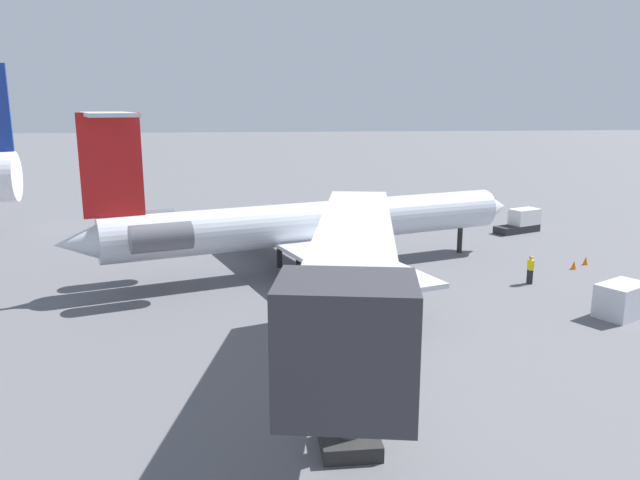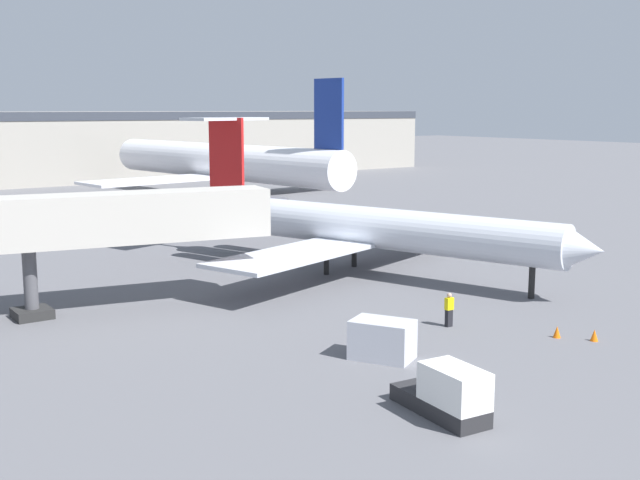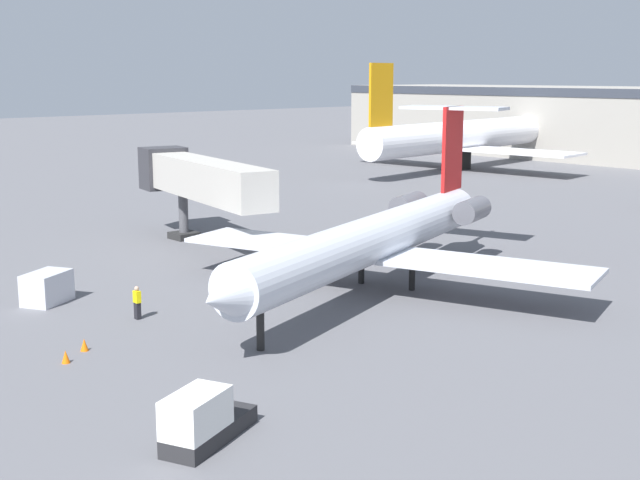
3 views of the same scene
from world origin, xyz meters
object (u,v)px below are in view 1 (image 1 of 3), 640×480
at_px(cargo_container_uld, 622,300).
at_px(traffic_cone_mid, 586,261).
at_px(baggage_tug_trailing, 521,222).
at_px(regional_jet, 303,222).
at_px(ground_crew_marshaller, 530,270).
at_px(jet_bridge, 353,274).
at_px(traffic_cone_near, 574,265).

bearing_deg(cargo_container_uld, traffic_cone_mid, -20.64).
bearing_deg(baggage_tug_trailing, regional_jet, 118.21).
height_order(baggage_tug_trailing, cargo_container_uld, baggage_tug_trailing).
height_order(ground_crew_marshaller, baggage_tug_trailing, baggage_tug_trailing).
bearing_deg(jet_bridge, traffic_cone_near, -46.37).
bearing_deg(regional_jet, cargo_container_uld, -123.69).
bearing_deg(baggage_tug_trailing, jet_bridge, 146.02).
relative_size(jet_bridge, baggage_tug_trailing, 4.19).
distance_m(jet_bridge, traffic_cone_mid, 25.76).
relative_size(jet_bridge, traffic_cone_mid, 32.22).
relative_size(ground_crew_marshaller, traffic_cone_near, 3.07).
xyz_separation_m(jet_bridge, cargo_container_uld, (7.70, -14.88, -3.98)).
relative_size(regional_jet, ground_crew_marshaller, 17.46).
height_order(cargo_container_uld, traffic_cone_mid, cargo_container_uld).
xyz_separation_m(ground_crew_marshaller, cargo_container_uld, (-5.90, -2.00, -0.02)).
xyz_separation_m(regional_jet, ground_crew_marshaller, (-4.13, -13.03, -2.32)).
xyz_separation_m(ground_crew_marshaller, baggage_tug_trailing, (14.30, -5.93, -0.02)).
xyz_separation_m(regional_jet, baggage_tug_trailing, (10.17, -18.96, -2.34)).
bearing_deg(regional_jet, jet_bridge, -179.50).
bearing_deg(cargo_container_uld, ground_crew_marshaller, 18.77).
bearing_deg(baggage_tug_trailing, traffic_cone_near, 171.92).
relative_size(jet_bridge, ground_crew_marshaller, 10.49).
relative_size(traffic_cone_near, traffic_cone_mid, 1.00).
distance_m(cargo_container_uld, traffic_cone_mid, 10.30).
relative_size(regional_jet, jet_bridge, 1.67).
bearing_deg(ground_crew_marshaller, traffic_cone_mid, -56.47).
bearing_deg(traffic_cone_near, ground_crew_marshaller, 122.88).
distance_m(regional_jet, jet_bridge, 17.80).
height_order(traffic_cone_near, traffic_cone_mid, same).
bearing_deg(cargo_container_uld, regional_jet, 56.31).
relative_size(baggage_tug_trailing, traffic_cone_mid, 7.69).
bearing_deg(baggage_tug_trailing, cargo_container_uld, 169.01).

